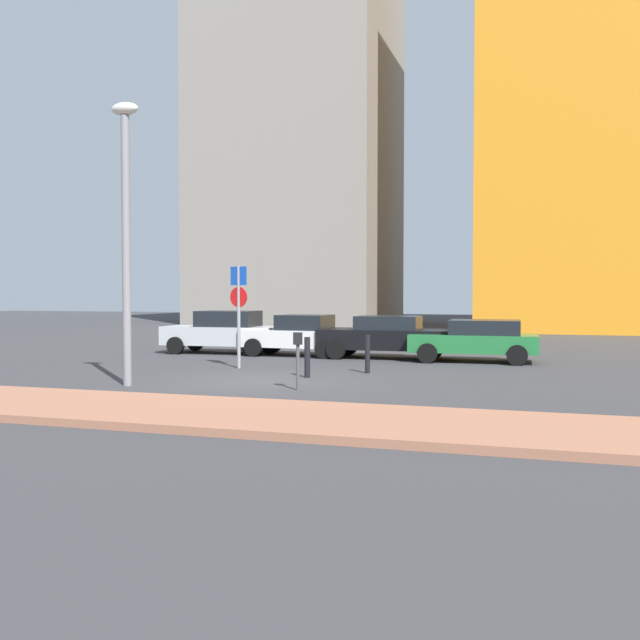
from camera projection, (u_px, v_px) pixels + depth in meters
name	position (u px, v px, depth m)	size (l,w,h in m)	color
ground_plane	(259.00, 381.00, 18.02)	(120.00, 120.00, 0.00)	#38383A
sidewalk_brick	(148.00, 410.00, 13.03)	(40.00, 3.13, 0.14)	#9E664C
parked_car_silver	(223.00, 331.00, 26.32)	(4.33, 2.13, 1.58)	#B7BABF
parked_car_white	(299.00, 335.00, 25.28)	(3.96, 2.07, 1.47)	white
parked_car_black	(387.00, 336.00, 24.23)	(4.61, 2.04, 1.46)	black
parked_car_green	(477.00, 339.00, 23.00)	(4.12, 2.19, 1.36)	#237238
parking_sign_post	(239.00, 304.00, 20.97)	(0.59, 0.14, 3.04)	gray
parking_meter	(298.00, 353.00, 16.20)	(0.18, 0.14, 1.33)	#4C4C51
street_lamp	(126.00, 219.00, 16.89)	(0.70, 0.36, 6.75)	gray
traffic_bollard_near	(368.00, 354.00, 19.70)	(0.14, 0.14, 1.07)	black
traffic_bollard_mid	(307.00, 357.00, 18.66)	(0.16, 0.16, 1.07)	black
building_under_construction	(299.00, 154.00, 54.18)	(13.76, 12.53, 25.79)	gray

